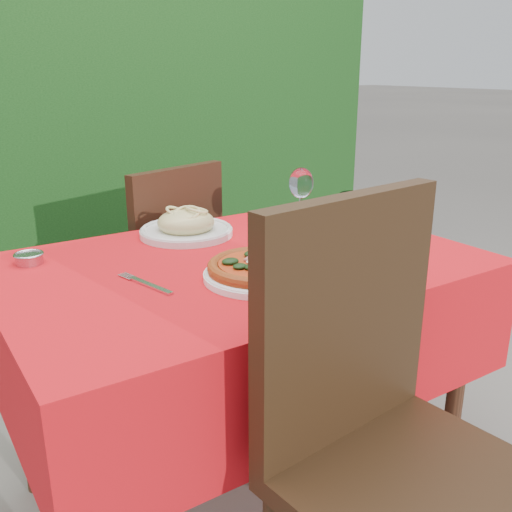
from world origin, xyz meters
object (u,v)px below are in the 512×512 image
chair_near (386,426)px  fork (151,285)px  wine_glass (301,186)px  water_glass (353,212)px  chair_far (163,267)px  pasta_plate (186,226)px  pizza_plate (261,269)px  steel_ramekin (29,259)px

chair_near → fork: 0.62m
chair_near → wine_glass: size_ratio=5.27×
water_glass → fork: bearing=-170.4°
wine_glass → chair_far: bearing=121.5°
pasta_plate → water_glass: size_ratio=2.50×
water_glass → fork: size_ratio=0.55×
chair_near → pizza_plate: (0.01, 0.45, 0.19)m
water_glass → wine_glass: bearing=141.8°
pizza_plate → pasta_plate: size_ratio=1.04×
chair_near → wine_glass: chair_near is taller
water_glass → steel_ramekin: bearing=168.0°
pasta_plate → steel_ramekin: bearing=-178.5°
pasta_plate → fork: (-0.27, -0.34, -0.03)m
steel_ramekin → fork: bearing=-58.7°
wine_glass → fork: bearing=-159.7°
chair_far → pasta_plate: chair_far is taller
fork → steel_ramekin: 0.39m
chair_far → wine_glass: size_ratio=4.70×
fork → chair_far: bearing=50.5°
chair_near → pasta_plate: (0.03, 0.89, 0.19)m
pasta_plate → fork: 0.44m
water_glass → steel_ramekin: size_ratio=1.61×
water_glass → fork: (-0.76, -0.13, -0.05)m
pasta_plate → chair_far: bearing=79.0°
chair_far → steel_ramekin: chair_far is taller
pizza_plate → water_glass: 0.56m
chair_far → chair_near: bearing=69.2°
pizza_plate → fork: bearing=158.2°
chair_near → steel_ramekin: chair_near is taller
pasta_plate → wine_glass: bearing=-17.5°
chair_far → steel_ramekin: 0.70m
fork → steel_ramekin: (-0.20, 0.33, 0.01)m
chair_near → steel_ramekin: bearing=110.7°
water_glass → steel_ramekin: water_glass is taller
chair_near → pizza_plate: bearing=82.9°
pizza_plate → water_glass: bearing=24.2°
wine_glass → steel_ramekin: 0.84m
chair_far → fork: bearing=47.9°
chair_near → pasta_plate: size_ratio=3.57×
chair_near → water_glass: 0.88m
pasta_plate → water_glass: bearing=-23.9°
wine_glass → pizza_plate: bearing=-138.6°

